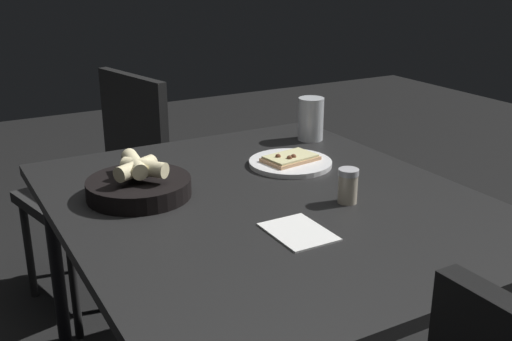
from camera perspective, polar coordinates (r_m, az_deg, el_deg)
dining_table at (r=1.55m, az=1.10°, el=-4.54°), size 1.16×0.99×0.71m
pizza_plate at (r=1.77m, az=3.22°, el=0.81°), size 0.24×0.24×0.04m
bread_basket at (r=1.56m, az=-10.87°, el=-1.27°), size 0.26×0.26×0.10m
beer_glass at (r=2.01m, az=5.12°, el=4.57°), size 0.08×0.08×0.14m
pepper_shaker at (r=1.51m, az=8.56°, el=-1.60°), size 0.05×0.05×0.09m
napkin at (r=1.35m, az=3.97°, el=-5.73°), size 0.16×0.12×0.00m
chair_near at (r=2.38m, az=-13.49°, el=-0.40°), size 0.53×0.53×0.86m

